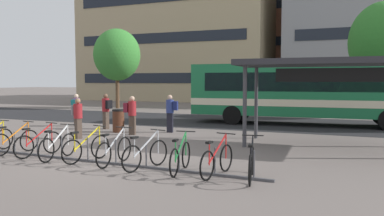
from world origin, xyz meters
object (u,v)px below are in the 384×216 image
parked_bicycle_green_7 (180,157)px  commuter_navy_pack_2 (171,111)px  transit_shelter (337,65)px  commuter_black_pack_1 (106,109)px  commuter_teal_pack_0 (76,108)px  commuter_maroon_pack_4 (131,113)px  street_tree_0 (117,55)px  parked_bicycle_silver_6 (146,154)px  parked_bicycle_white_3 (58,146)px  trash_bin (118,121)px  city_bus (308,91)px  parked_bicycle_yellow_4 (87,148)px  parked_bicycle_red_8 (217,160)px  street_tree_1 (384,42)px  parked_bicycle_black_9 (251,164)px  parked_bicycle_silver_5 (114,151)px  commuter_grey_pack_3 (78,115)px  parked_bicycle_orange_1 (15,142)px  parked_bicycle_red_2 (39,144)px

parked_bicycle_green_7 → commuter_navy_pack_2: 7.44m
transit_shelter → commuter_black_pack_1: 10.51m
commuter_teal_pack_0 → transit_shelter: bearing=-111.4°
commuter_maroon_pack_4 → street_tree_0: 16.37m
transit_shelter → commuter_black_pack_1: bearing=171.5°
parked_bicycle_silver_6 → parked_bicycle_white_3: bearing=102.1°
commuter_maroon_pack_4 → trash_bin: bearing=140.8°
parked_bicycle_green_7 → commuter_black_pack_1: bearing=39.2°
city_bus → commuter_teal_pack_0: city_bus is taller
commuter_black_pack_1 → parked_bicycle_yellow_4: bearing=140.1°
transit_shelter → parked_bicycle_red_8: bearing=-117.5°
street_tree_1 → parked_bicycle_silver_6: bearing=-111.5°
parked_bicycle_black_9 → city_bus: bearing=-11.0°
commuter_teal_pack_0 → commuter_maroon_pack_4: (4.22, -1.65, 0.01)m
parked_bicycle_silver_5 → commuter_black_pack_1: size_ratio=1.02×
trash_bin → commuter_grey_pack_3: bearing=-101.8°
street_tree_0 → parked_bicycle_white_3: bearing=-61.9°
parked_bicycle_red_8 → street_tree_0: size_ratio=0.26×
street_tree_0 → street_tree_1: bearing=-0.7°
parked_bicycle_green_7 → parked_bicycle_orange_1: bearing=80.5°
city_bus → commuter_teal_pack_0: (-10.96, -4.90, -0.83)m
parked_bicycle_white_3 → parked_bicycle_yellow_4: size_ratio=1.02×
parked_bicycle_orange_1 → parked_bicycle_black_9: bearing=-83.8°
transit_shelter → street_tree_0: (-17.30, 13.15, 1.62)m
commuter_grey_pack_3 → street_tree_0: size_ratio=0.24×
parked_bicycle_red_8 → parked_bicycle_silver_6: bearing=98.7°
commuter_grey_pack_3 → trash_bin: bearing=105.1°
commuter_teal_pack_0 → commuter_grey_pack_3: (2.78, -3.37, -0.02)m
commuter_navy_pack_2 → street_tree_0: size_ratio=0.25×
parked_bicycle_yellow_4 → parked_bicycle_silver_5: bearing=-80.4°
parked_bicycle_red_2 → commuter_navy_pack_2: 6.54m
parked_bicycle_red_8 → parked_bicycle_black_9: bearing=-85.8°
parked_bicycle_silver_5 → trash_bin: size_ratio=1.67×
parked_bicycle_silver_6 → city_bus: bearing=-0.3°
commuter_black_pack_1 → commuter_grey_pack_3: 3.02m
parked_bicycle_orange_1 → parked_bicycle_yellow_4: same height
street_tree_0 → parked_bicycle_silver_5: bearing=-57.4°
parked_bicycle_white_3 → parked_bicycle_black_9: size_ratio=1.01×
parked_bicycle_silver_6 → street_tree_1: street_tree_1 is taller
parked_bicycle_orange_1 → parked_bicycle_red_8: same height
parked_bicycle_white_3 → trash_bin: bearing=11.0°
street_tree_1 → parked_bicycle_black_9: bearing=-103.3°
city_bus → street_tree_1: bearing=55.4°
trash_bin → parked_bicycle_silver_6: bearing=-51.9°
parked_bicycle_green_7 → parked_bicycle_silver_6: bearing=83.2°
parked_bicycle_white_3 → trash_bin: trash_bin is taller
parked_bicycle_black_9 → trash_bin: 9.47m
parked_bicycle_silver_6 → street_tree_1: 20.03m
parked_bicycle_white_3 → parked_bicycle_red_8: size_ratio=1.01×
parked_bicycle_silver_5 → parked_bicycle_silver_6: size_ratio=1.03×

